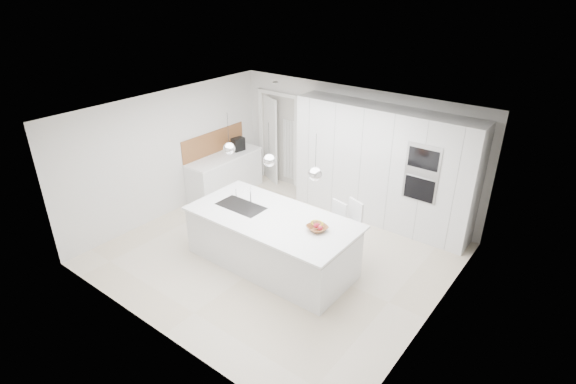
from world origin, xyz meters
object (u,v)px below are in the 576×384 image
Objects in this scene: island_base at (271,242)px; fruit_bowl at (317,228)px; espresso_machine at (238,144)px; bar_stool_left at (334,231)px; bar_stool_right at (350,232)px.

island_base is 8.96× the size of fruit_bowl.
bar_stool_left is (3.25, -1.11, -0.54)m from espresso_machine.
bar_stool_right reaches higher than fruit_bowl.
fruit_bowl is 1.06× the size of espresso_machine.
fruit_bowl is at bearing -18.91° from espresso_machine.
espresso_machine is at bearing 173.47° from bar_stool_left.
bar_stool_right is (0.26, 0.09, 0.03)m from bar_stool_left.
espresso_machine reaches higher than fruit_bowl.
island_base is 2.61× the size of bar_stool_right.
bar_stool_left is at bearing -140.13° from bar_stool_right.
fruit_bowl is at bearing 8.79° from island_base.
bar_stool_right is (0.98, 0.92, 0.11)m from island_base.
bar_stool_right is at bearing 32.50° from bar_stool_left.
island_base is at bearing -28.05° from espresso_machine.
bar_stool_left is 0.27m from bar_stool_right.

